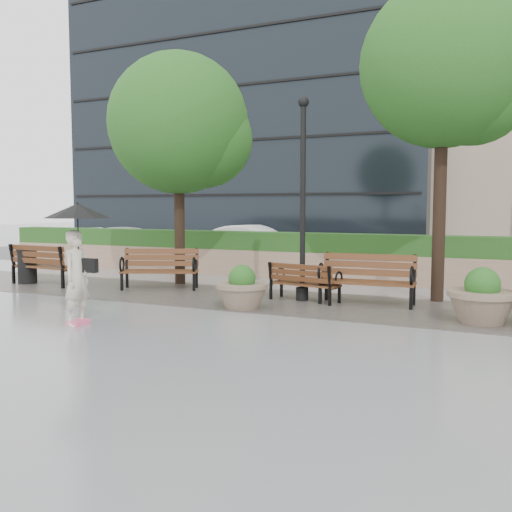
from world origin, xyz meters
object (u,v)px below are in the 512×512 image
at_px(trash_bin, 27,267).
at_px(pedestrian, 78,252).
at_px(bench_3, 367,290).
at_px(lamppost, 303,212).
at_px(planter_left, 242,292).
at_px(car_right, 254,244).
at_px(planter_right, 482,302).
at_px(bench_1, 160,278).
at_px(bench_0, 46,273).
at_px(bench_2, 304,290).
at_px(car_left, 131,243).

bearing_deg(trash_bin, pedestrian, -35.04).
distance_m(bench_3, lamppost, 2.23).
distance_m(planter_left, pedestrian, 3.44).
relative_size(planter_left, trash_bin, 1.21).
bearing_deg(car_right, bench_3, -136.60).
height_order(bench_3, planter_right, bench_3).
bearing_deg(bench_1, bench_0, 166.62).
distance_m(bench_1, bench_2, 3.99).
bearing_deg(trash_bin, car_left, 106.47).
bearing_deg(pedestrian, bench_3, -47.12).
bearing_deg(planter_right, car_left, 150.47).
relative_size(bench_0, bench_1, 1.02).
distance_m(planter_left, car_right, 9.54).
distance_m(bench_0, trash_bin, 0.65).
bearing_deg(car_left, trash_bin, -168.51).
height_order(car_right, pedestrian, pedestrian).
bearing_deg(planter_left, lamppost, 62.38).
bearing_deg(bench_3, car_right, 126.21).
height_order(bench_3, trash_bin, bench_3).
height_order(planter_left, planter_right, planter_right).
distance_m(lamppost, pedestrian, 5.01).
relative_size(trash_bin, car_right, 0.21).
height_order(planter_right, car_right, car_right).
bearing_deg(lamppost, bench_3, 2.79).
bearing_deg(car_right, bench_1, -171.14).
distance_m(bench_2, bench_3, 1.38).
relative_size(trash_bin, lamppost, 0.20).
height_order(bench_2, car_right, car_right).
distance_m(car_left, car_right, 5.42).
height_order(trash_bin, car_left, car_left).
relative_size(bench_0, bench_3, 1.00).
xyz_separation_m(bench_1, lamppost, (3.90, -0.07, 1.70)).
height_order(car_left, pedestrian, pedestrian).
height_order(bench_1, pedestrian, pedestrian).
distance_m(bench_2, planter_right, 3.85).
relative_size(bench_0, lamppost, 0.46).
distance_m(planter_right, lamppost, 4.26).
bearing_deg(pedestrian, planter_left, -38.42).
bearing_deg(planter_right, bench_0, 177.77).
xyz_separation_m(trash_bin, car_left, (-2.20, 7.46, 0.19)).
bearing_deg(pedestrian, trash_bin, 52.44).
xyz_separation_m(bench_1, pedestrian, (1.19, -4.23, 1.01)).
distance_m(planter_right, car_left, 15.94).
height_order(bench_1, planter_left, bench_1).
relative_size(bench_0, car_left, 0.48).
bearing_deg(car_right, planter_left, -153.08).
height_order(bench_2, pedestrian, pedestrian).
bearing_deg(lamppost, car_left, 145.52).
relative_size(bench_2, planter_left, 1.53).
bearing_deg(planter_left, pedestrian, -125.91).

